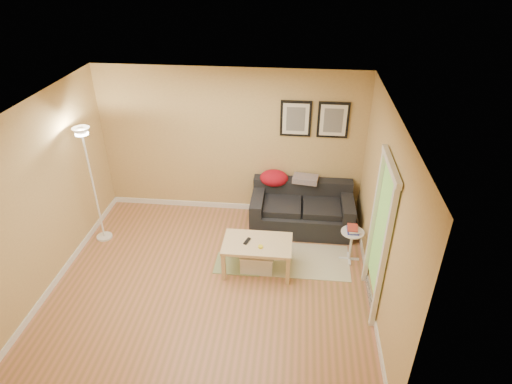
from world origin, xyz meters
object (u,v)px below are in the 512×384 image
Objects in this scene: book_stack at (353,229)px; storage_bin at (257,260)px; coffee_table at (257,256)px; side_table at (351,246)px; sofa at (302,208)px; floor_lamp at (94,189)px.

storage_bin is at bearing -170.23° from book_stack.
book_stack reaches higher than storage_bin.
book_stack is (1.40, 0.40, 0.32)m from coffee_table.
coffee_table is 1.49m from book_stack.
storage_bin is at bearing -165.64° from side_table.
storage_bin is at bearing -118.67° from sofa.
coffee_table is at bearing -118.06° from sofa.
sofa is 1.12m from side_table.
side_table is at bearing 1.26° from coffee_table.
sofa is at bearing 61.33° from storage_bin.
side_table is 0.27× the size of floor_lamp.
coffee_table is at bearing -78.29° from storage_bin.
storage_bin is 0.93× the size of side_table.
book_stack is 4.04m from floor_lamp.
book_stack is at bearing -2.03° from floor_lamp.
book_stack is (0.00, 0.01, 0.30)m from side_table.
sofa is 1.36m from storage_bin.
side_table is (0.76, -0.81, -0.11)m from sofa.
sofa is 7.49× the size of book_stack.
storage_bin is 2.17× the size of book_stack.
floor_lamp is at bearing 172.83° from book_stack.
coffee_table is 2.04× the size of storage_bin.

